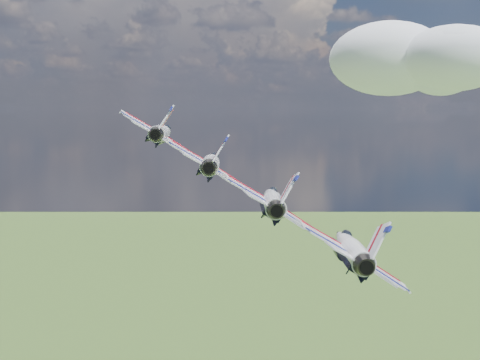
# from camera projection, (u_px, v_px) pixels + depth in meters

# --- Properties ---
(cloud_far) EXTENTS (64.14, 50.40, 25.20)m
(cloud_far) POSITION_uv_depth(u_px,v_px,m) (402.00, 62.00, 232.09)
(cloud_far) COLOR white
(jet_0) EXTENTS (12.85, 16.54, 9.40)m
(jet_0) POSITION_uv_depth(u_px,v_px,m) (162.00, 132.00, 83.26)
(jet_0) COLOR white
(jet_1) EXTENTS (12.85, 16.54, 9.40)m
(jet_1) POSITION_uv_depth(u_px,v_px,m) (211.00, 162.00, 75.12)
(jet_1) COLOR silver
(jet_2) EXTENTS (12.85, 16.54, 9.40)m
(jet_2) POSITION_uv_depth(u_px,v_px,m) (272.00, 200.00, 66.98)
(jet_2) COLOR white
(jet_3) EXTENTS (12.85, 16.54, 9.40)m
(jet_3) POSITION_uv_depth(u_px,v_px,m) (350.00, 247.00, 58.83)
(jet_3) COLOR white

